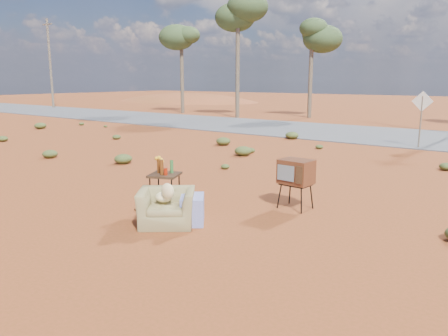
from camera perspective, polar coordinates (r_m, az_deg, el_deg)
The scene contains 13 objects.
ground at distance 8.50m, azimuth -5.54°, elevation -6.50°, with size 140.00×140.00×0.00m, color brown.
highway at distance 21.82m, azimuth 21.99°, elevation 3.83°, with size 140.00×7.00×0.04m, color #565659.
dirt_mound at distance 53.50m, azimuth -4.92°, elevation 8.66°, with size 26.00×18.00×2.00m, color #994325.
armchair at distance 8.06m, azimuth -6.89°, elevation -4.52°, with size 1.27×1.31×0.88m.
tv_unit at distance 9.00m, azimuth 9.39°, elevation -0.58°, with size 0.67×0.56×1.03m.
side_table at distance 8.70m, azimuth -7.93°, elevation -0.54°, with size 0.73×0.73×1.11m.
rusty_bar at distance 8.44m, azimuth -8.69°, elevation -6.57°, with size 0.04×0.04×1.65m, color #452412.
road_sign at distance 18.43m, azimuth 24.42°, elevation 7.01°, with size 0.78×0.06×2.19m.
eucalyptus_far_left at distance 35.15m, azimuth -5.61°, elevation 16.87°, with size 3.20×3.20×7.10m.
eucalyptus_left at distance 30.77m, azimuth 1.83°, elevation 19.53°, with size 3.20×3.20×8.10m.
eucalyptus_near_left at distance 31.17m, azimuth 11.44°, elevation 16.50°, with size 3.20×3.20×6.60m.
utility_pole_west at distance 44.23m, azimuth -21.77°, elevation 12.69°, with size 1.40×0.20×8.00m.
scrub_patch at distance 12.38m, azimuth 5.37°, elevation -0.10°, with size 17.49×8.07×0.33m.
Camera 1 is at (5.47, -5.96, 2.62)m, focal length 35.00 mm.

